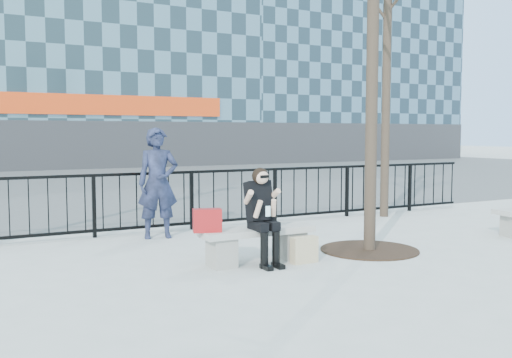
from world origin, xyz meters
name	(u,v)px	position (x,y,z in m)	size (l,w,h in m)	color
ground	(258,262)	(0.00, 0.00, 0.00)	(120.00, 120.00, 0.00)	#A2A39D
street_surface	(68,181)	(0.00, 15.00, 0.00)	(60.00, 23.00, 0.01)	#474747
railing	(182,201)	(0.00, 3.00, 0.55)	(14.00, 0.06, 1.10)	black
building_right	(327,12)	(20.00, 27.00, 10.30)	(16.20, 10.20, 20.60)	slate
tree_grate	(369,250)	(1.90, -0.10, 0.01)	(1.50, 1.50, 0.02)	black
bench_main	(258,241)	(0.00, 0.00, 0.30)	(1.65, 0.46, 0.49)	slate
seated_woman	(263,216)	(0.00, -0.16, 0.67)	(0.50, 0.64, 1.34)	black
handbag	(207,220)	(-0.75, 0.02, 0.65)	(0.38, 0.18, 0.31)	#A11315
shopping_bag	(304,250)	(0.56, -0.33, 0.18)	(0.39, 0.14, 0.37)	beige
standing_man	(158,183)	(-0.63, 2.45, 0.95)	(0.69, 0.46, 1.90)	black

